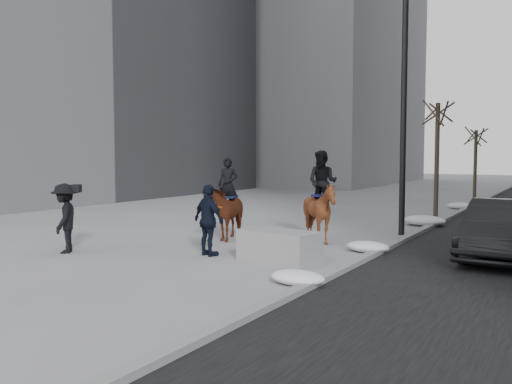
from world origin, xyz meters
The scene contains 13 objects.
ground centered at (0.00, 0.00, 0.00)m, with size 120.00×120.00×0.00m, color gray.
curb centered at (3.00, 10.00, 0.06)m, with size 0.25×90.00×0.12m, color gray.
building_left centered at (-19.00, 10.00, 10.00)m, with size 12.00×26.00×20.00m, color #595960.
planter centered at (1.35, -0.04, 0.37)m, with size 1.83×0.92×0.73m, color gray.
car_near centered at (5.73, 3.05, 0.70)m, with size 1.48×4.24×1.40m, color black.
tree_near centered at (2.40, 11.16, 2.50)m, with size 1.20×1.20×5.00m, color #34251F, non-canonical shape.
tree_far centered at (2.40, 20.52, 2.10)m, with size 1.20×1.20×4.21m, color #382E21, non-canonical shape.
mounted_left centered at (-1.63, 2.19, 0.89)m, with size 1.32×2.01×2.39m.
mounted_right centered at (1.07, 2.92, 1.04)m, with size 1.49×1.64×2.59m.
feeder centered at (-0.49, -0.24, 0.88)m, with size 1.11×0.99×1.75m.
camera_crew centered at (-3.85, -1.75, 0.89)m, with size 1.20×1.30×1.75m.
lamppost centered at (2.60, 5.48, 4.99)m, with size 0.25×1.65×9.09m.
snow_piles centered at (2.70, 6.86, 0.16)m, with size 1.45×17.32×0.37m.
Camera 1 is at (7.22, -10.92, 2.49)m, focal length 38.00 mm.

